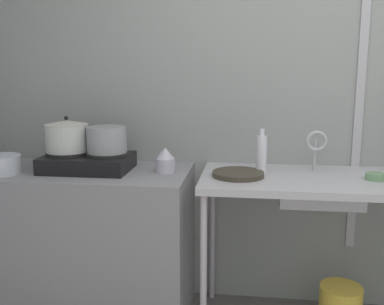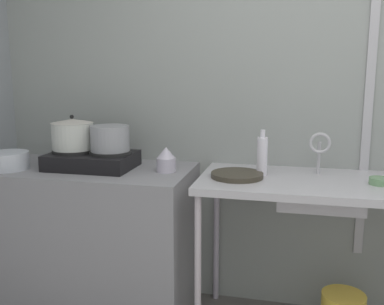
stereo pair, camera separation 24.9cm
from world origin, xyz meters
name	(u,v)px [view 2 (the right image)]	position (x,y,z in m)	size (l,w,h in m)	color
wall_back	(338,101)	(0.00, 1.63, 1.31)	(5.09, 0.10, 2.61)	gray
wall_metal_strip	(370,79)	(0.16, 1.57, 1.44)	(0.05, 0.01, 2.09)	#B7B4BA
counter_concrete	(89,239)	(-1.46, 1.26, 0.45)	(1.27, 0.63, 0.91)	gray
counter_sink	(359,194)	(0.10, 1.26, 0.84)	(1.69, 0.63, 0.91)	#B7B4BA
stove	(92,159)	(-1.42, 1.26, 0.96)	(0.50, 0.35, 0.11)	black
pot_on_left_burner	(73,134)	(-1.54, 1.26, 1.11)	(0.25, 0.25, 0.21)	silver
pot_on_right_burner	(110,138)	(-1.30, 1.26, 1.09)	(0.23, 0.23, 0.15)	#94959B
pot_beside_stove	(8,161)	(-1.89, 1.12, 0.96)	(0.24, 0.24, 0.10)	silver
percolator	(166,160)	(-0.96, 1.28, 0.98)	(0.11, 0.11, 0.14)	silver
sink_basin	(320,194)	(-0.10, 1.24, 0.84)	(0.44, 0.31, 0.14)	#B7B4BA
faucet	(320,146)	(-0.10, 1.39, 1.07)	(0.12, 0.07, 0.24)	#B7B4BA
frying_pan	(237,175)	(-0.54, 1.23, 0.92)	(0.29, 0.29, 0.03)	#3A3529
small_bowl_on_drainboard	(380,181)	(0.19, 1.24, 0.93)	(0.11, 0.11, 0.04)	#6A9567
bottle_by_sink	(262,155)	(-0.41, 1.32, 1.02)	(0.06, 0.06, 0.26)	white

